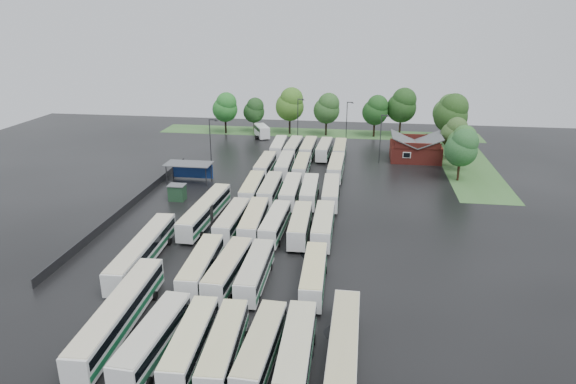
# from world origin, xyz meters

# --- Properties ---
(ground) EXTENTS (160.00, 160.00, 0.00)m
(ground) POSITION_xyz_m (0.00, 0.00, 0.00)
(ground) COLOR black
(ground) RESTS_ON ground
(brick_building) EXTENTS (10.07, 8.60, 5.39)m
(brick_building) POSITION_xyz_m (24.00, 42.77, 1.87)
(brick_building) COLOR maroon
(brick_building) RESTS_ON ground
(wash_shed) EXTENTS (8.20, 4.20, 3.58)m
(wash_shed) POSITION_xyz_m (-17.20, 22.02, 2.99)
(wash_shed) COLOR #2D2D30
(wash_shed) RESTS_ON ground
(utility_hut) EXTENTS (2.70, 2.20, 2.62)m
(utility_hut) POSITION_xyz_m (-16.20, 12.60, 1.32)
(utility_hut) COLOR #183820
(utility_hut) RESTS_ON ground
(grass_strip_north) EXTENTS (80.00, 10.00, 0.01)m
(grass_strip_north) POSITION_xyz_m (2.00, 64.80, 0.01)
(grass_strip_north) COLOR #39672E
(grass_strip_north) RESTS_ON ground
(grass_strip_east) EXTENTS (10.00, 50.00, 0.01)m
(grass_strip_east) POSITION_xyz_m (34.00, 42.80, 0.01)
(grass_strip_east) COLOR #39672E
(grass_strip_east) RESTS_ON ground
(west_fence) EXTENTS (0.10, 50.00, 1.20)m
(west_fence) POSITION_xyz_m (-22.20, 8.00, 0.60)
(west_fence) COLOR #2D2D30
(west_fence) RESTS_ON ground
(bus_r0c0) EXTENTS (3.09, 11.87, 3.27)m
(bus_r0c0) POSITION_xyz_m (-4.39, -26.24, 1.80)
(bus_r0c0) COLOR silver
(bus_r0c0) RESTS_ON ground
(bus_r0c1) EXTENTS (2.85, 11.34, 3.13)m
(bus_r0c1) POSITION_xyz_m (-1.00, -26.15, 1.72)
(bus_r0c1) COLOR silver
(bus_r0c1) RESTS_ON ground
(bus_r0c2) EXTENTS (2.97, 11.41, 3.15)m
(bus_r0c2) POSITION_xyz_m (2.00, -26.33, 1.73)
(bus_r0c2) COLOR silver
(bus_r0c2) RESTS_ON ground
(bus_r0c3) EXTENTS (2.87, 11.39, 3.14)m
(bus_r0c3) POSITION_xyz_m (5.17, -26.06, 1.73)
(bus_r0c3) COLOR silver
(bus_r0c3) RESTS_ON ground
(bus_r0c4) EXTENTS (2.74, 11.90, 3.30)m
(bus_r0c4) POSITION_xyz_m (8.25, -26.24, 1.81)
(bus_r0c4) COLOR silver
(bus_r0c4) RESTS_ON ground
(bus_r1c0) EXTENTS (2.94, 11.87, 3.28)m
(bus_r1c0) POSITION_xyz_m (-4.32, -12.47, 1.80)
(bus_r1c0) COLOR silver
(bus_r1c0) RESTS_ON ground
(bus_r1c1) EXTENTS (3.07, 11.76, 3.24)m
(bus_r1c1) POSITION_xyz_m (-1.14, -12.67, 1.78)
(bus_r1c1) COLOR silver
(bus_r1c1) RESTS_ON ground
(bus_r1c2) EXTENTS (2.47, 11.36, 3.16)m
(bus_r1c2) POSITION_xyz_m (1.89, -12.58, 1.74)
(bus_r1c2) COLOR silver
(bus_r1c2) RESTS_ON ground
(bus_r1c4) EXTENTS (2.71, 11.37, 3.15)m
(bus_r1c4) POSITION_xyz_m (8.39, -12.47, 1.73)
(bus_r1c4) COLOR silver
(bus_r1c4) RESTS_ON ground
(bus_r2c0) EXTENTS (2.63, 11.42, 3.17)m
(bus_r2c0) POSITION_xyz_m (-4.21, 1.29, 1.74)
(bus_r2c0) COLOR silver
(bus_r2c0) RESTS_ON ground
(bus_r2c1) EXTENTS (3.01, 11.94, 3.30)m
(bus_r2c1) POSITION_xyz_m (-1.17, 1.32, 1.81)
(bus_r2c1) COLOR silver
(bus_r2c1) RESTS_ON ground
(bus_r2c2) EXTENTS (2.71, 11.29, 3.12)m
(bus_r2c2) POSITION_xyz_m (1.82, 1.24, 1.72)
(bus_r2c2) COLOR silver
(bus_r2c2) RESTS_ON ground
(bus_r2c3) EXTENTS (2.71, 11.39, 3.15)m
(bus_r2c3) POSITION_xyz_m (5.22, 1.19, 1.73)
(bus_r2c3) COLOR silver
(bus_r2c3) RESTS_ON ground
(bus_r2c4) EXTENTS (2.67, 11.88, 3.30)m
(bus_r2c4) POSITION_xyz_m (8.33, 1.26, 1.81)
(bus_r2c4) COLOR silver
(bus_r2c4) RESTS_ON ground
(bus_r3c0) EXTENTS (2.91, 11.69, 3.23)m
(bus_r3c0) POSITION_xyz_m (-4.23, 14.69, 1.78)
(bus_r3c0) COLOR silver
(bus_r3c0) RESTS_ON ground
(bus_r3c1) EXTENTS (2.62, 11.55, 3.21)m
(bus_r3c1) POSITION_xyz_m (-1.29, 14.80, 1.76)
(bus_r3c1) COLOR silver
(bus_r3c1) RESTS_ON ground
(bus_r3c2) EXTENTS (2.74, 11.71, 3.24)m
(bus_r3c2) POSITION_xyz_m (2.10, 14.46, 1.78)
(bus_r3c2) COLOR silver
(bus_r3c2) RESTS_ON ground
(bus_r3c3) EXTENTS (2.77, 11.39, 3.15)m
(bus_r3c3) POSITION_xyz_m (5.05, 14.87, 1.73)
(bus_r3c3) COLOR silver
(bus_r3c3) RESTS_ON ground
(bus_r3c4) EXTENTS (2.80, 11.74, 3.25)m
(bus_r3c4) POSITION_xyz_m (8.48, 14.78, 1.79)
(bus_r3c4) COLOR silver
(bus_r3c4) RESTS_ON ground
(bus_r4c0) EXTENTS (2.55, 11.53, 3.20)m
(bus_r4c0) POSITION_xyz_m (-4.59, 28.06, 1.76)
(bus_r4c0) COLOR silver
(bus_r4c0) RESTS_ON ground
(bus_r4c1) EXTENTS (2.83, 11.71, 3.24)m
(bus_r4c1) POSITION_xyz_m (-1.06, 28.75, 1.78)
(bus_r4c1) COLOR silver
(bus_r4c1) RESTS_ON ground
(bus_r4c2) EXTENTS (2.68, 11.48, 3.18)m
(bus_r4c2) POSITION_xyz_m (2.19, 28.33, 1.75)
(bus_r4c2) COLOR silver
(bus_r4c2) RESTS_ON ground
(bus_r4c4) EXTENTS (2.67, 11.82, 3.28)m
(bus_r4c4) POSITION_xyz_m (8.52, 28.61, 1.80)
(bus_r4c4) COLOR silver
(bus_r4c4) RESTS_ON ground
(bus_r5c0) EXTENTS (2.90, 11.57, 3.20)m
(bus_r5c0) POSITION_xyz_m (-4.34, 42.01, 1.76)
(bus_r5c0) COLOR silver
(bus_r5c0) RESTS_ON ground
(bus_r5c1) EXTENTS (2.70, 11.64, 3.23)m
(bus_r5c1) POSITION_xyz_m (-1.21, 41.89, 1.77)
(bus_r5c1) COLOR silver
(bus_r5c1) RESTS_ON ground
(bus_r5c2) EXTENTS (2.61, 11.76, 3.27)m
(bus_r5c2) POSITION_xyz_m (2.01, 41.77, 1.80)
(bus_r5c2) COLOR silver
(bus_r5c2) RESTS_ON ground
(bus_r5c3) EXTENTS (2.80, 11.36, 3.14)m
(bus_r5c3) POSITION_xyz_m (5.31, 42.10, 1.73)
(bus_r5c3) COLOR silver
(bus_r5c3) RESTS_ON ground
(bus_r5c4) EXTENTS (2.42, 11.27, 3.14)m
(bus_r5c4) POSITION_xyz_m (8.59, 41.75, 1.72)
(bus_r5c4) COLOR silver
(bus_r5c4) RESTS_ON ground
(artic_bus_west_a) EXTENTS (3.15, 17.77, 3.28)m
(artic_bus_west_a) POSITION_xyz_m (-9.12, -22.82, 1.82)
(artic_bus_west_a) COLOR silver
(artic_bus_west_a) RESTS_ON ground
(artic_bus_west_b) EXTENTS (3.08, 17.17, 3.17)m
(artic_bus_west_b) POSITION_xyz_m (-8.95, 4.32, 1.76)
(artic_bus_west_b) COLOR silver
(artic_bus_west_b) RESTS_ON ground
(artic_bus_west_c) EXTENTS (3.15, 17.59, 3.25)m
(artic_bus_west_c) POSITION_xyz_m (-12.49, -9.52, 1.80)
(artic_bus_west_c) COLOR silver
(artic_bus_west_c) RESTS_ON ground
(artic_bus_east) EXTENTS (2.58, 17.34, 3.21)m
(artic_bus_east) POSITION_xyz_m (12.13, -26.34, 1.78)
(artic_bus_east) COLOR silver
(artic_bus_east) RESTS_ON ground
(minibus) EXTENTS (4.97, 7.06, 2.90)m
(minibus) POSITION_xyz_m (-11.12, 58.19, 1.61)
(minibus) COLOR white
(minibus) RESTS_ON ground
(tree_north_0) EXTENTS (6.23, 6.23, 10.32)m
(tree_north_0) POSITION_xyz_m (-20.78, 61.13, 6.64)
(tree_north_0) COLOR black
(tree_north_0) RESTS_ON ground
(tree_north_1) EXTENTS (5.33, 5.33, 8.83)m
(tree_north_1) POSITION_xyz_m (-13.96, 63.31, 5.68)
(tree_north_1) COLOR black
(tree_north_1) RESTS_ON ground
(tree_north_2) EXTENTS (7.02, 7.02, 11.63)m
(tree_north_2) POSITION_xyz_m (-4.77, 62.80, 7.48)
(tree_north_2) COLOR black
(tree_north_2) RESTS_ON ground
(tree_north_3) EXTENTS (6.38, 6.38, 10.56)m
(tree_north_3) POSITION_xyz_m (4.37, 62.29, 6.79)
(tree_north_3) COLOR black
(tree_north_3) RESTS_ON ground
(tree_north_4) EXTENTS (6.19, 6.19, 10.26)m
(tree_north_4) POSITION_xyz_m (16.07, 62.65, 6.60)
(tree_north_4) COLOR black
(tree_north_4) RESTS_ON ground
(tree_north_5) EXTENTS (7.17, 7.17, 11.87)m
(tree_north_5) POSITION_xyz_m (22.36, 64.29, 7.64)
(tree_north_5) COLOR #2F2013
(tree_north_5) RESTS_ON ground
(tree_north_6) EXTENTS (6.61, 6.61, 10.95)m
(tree_north_6) POSITION_xyz_m (32.81, 62.17, 7.05)
(tree_north_6) COLOR black
(tree_north_6) RESTS_ON ground
(tree_east_0) EXTENTS (5.81, 5.81, 9.62)m
(tree_east_0) POSITION_xyz_m (30.68, 29.69, 6.19)
(tree_east_0) COLOR #331E13
(tree_east_0) RESTS_ON ground
(tree_east_1) EXTENTS (5.41, 5.41, 8.96)m
(tree_east_1) POSITION_xyz_m (31.82, 36.05, 5.76)
(tree_east_1) COLOR black
(tree_east_1) RESTS_ON ground
(tree_east_2) EXTENTS (5.36, 5.36, 8.88)m
(tree_east_2) POSITION_xyz_m (31.71, 44.14, 5.71)
(tree_east_2) COLOR black
(tree_east_2) RESTS_ON ground
(tree_east_3) EXTENTS (7.40, 7.40, 12.26)m
(tree_east_3) POSITION_xyz_m (32.38, 53.89, 7.89)
(tree_east_3) COLOR black
(tree_east_3) RESTS_ON ground
(tree_east_4) EXTENTS (5.39, 5.39, 8.92)m
(tree_east_4) POSITION_xyz_m (33.33, 62.01, 5.74)
(tree_east_4) COLOR black
(tree_east_4) RESTS_ON ground
(lamp_post_ne) EXTENTS (1.51, 0.29, 9.79)m
(lamp_post_ne) POSITION_xyz_m (16.78, 39.39, 5.69)
(lamp_post_ne) COLOR #2D2D30
(lamp_post_ne) RESTS_ON ground
(lamp_post_nw) EXTENTS (1.67, 0.33, 10.87)m
(lamp_post_nw) POSITION_xyz_m (-13.96, 25.23, 6.31)
(lamp_post_nw) COLOR #2D2D30
(lamp_post_nw) RESTS_ON ground
(lamp_post_back_w) EXTENTS (1.58, 0.31, 10.26)m
(lamp_post_back_w) POSITION_xyz_m (-1.65, 53.93, 5.96)
(lamp_post_back_w) COLOR #2D2D30
(lamp_post_back_w) RESTS_ON ground
(lamp_post_back_e) EXTENTS (1.51, 0.29, 9.82)m
(lamp_post_back_e) POSITION_xyz_m (9.55, 53.92, 5.70)
(lamp_post_back_e) COLOR #2D2D30
(lamp_post_back_e) RESTS_ON ground
(puddle_0) EXTENTS (5.66, 5.66, 0.01)m
(puddle_0) POSITION_xyz_m (-3.75, -22.28, 0.00)
(puddle_0) COLOR black
(puddle_0) RESTS_ON ground
(puddle_1) EXTENTS (3.08, 3.08, 0.01)m
(puddle_1) POSITION_xyz_m (8.01, -24.10, 0.00)
(puddle_1) COLOR black
(puddle_1) RESTS_ON ground
(puddle_2) EXTENTS (7.53, 7.53, 0.01)m
(puddle_2) POSITION_xyz_m (-5.48, -0.54, 0.00)
(puddle_2) COLOR black
(puddle_2) RESTS_ON ground
(puddle_3) EXTENTS (3.45, 3.45, 0.01)m
(puddle_3) POSITION_xyz_m (7.61, -3.91, 0.00)
(puddle_3) COLOR black
(puddle_3) RESTS_ON ground
(puddle_4) EXTENTS (2.97, 2.97, 0.01)m
(puddle_4) POSITION_xyz_m (11.62, -20.42, 0.00)
(puddle_4) COLOR black
(puddle_4) RESTS_ON ground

